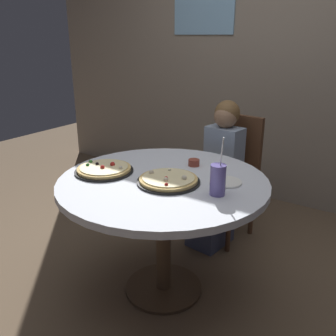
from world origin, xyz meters
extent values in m
plane|color=brown|center=(0.00, 0.00, 0.00)|extent=(8.00, 8.00, 0.00)
cube|color=gray|center=(0.00, 1.78, 1.45)|extent=(5.20, 0.12, 2.90)
cylinder|color=silver|center=(0.00, 0.00, 0.73)|extent=(1.19, 1.19, 0.04)
cylinder|color=#4C3826|center=(0.00, 0.00, 0.36)|extent=(0.09, 0.09, 0.69)
cylinder|color=#4C3826|center=(0.00, 0.00, 0.01)|extent=(0.48, 0.48, 0.02)
cube|color=brown|center=(0.00, 0.81, 0.43)|extent=(0.45, 0.45, 0.04)
cube|color=brown|center=(0.02, 0.99, 0.69)|extent=(0.40, 0.09, 0.52)
cylinder|color=brown|center=(-0.19, 0.67, 0.21)|extent=(0.04, 0.04, 0.41)
cylinder|color=brown|center=(0.15, 0.62, 0.21)|extent=(0.04, 0.04, 0.41)
cylinder|color=brown|center=(-0.15, 1.00, 0.21)|extent=(0.04, 0.04, 0.41)
cylinder|color=brown|center=(0.19, 0.96, 0.21)|extent=(0.04, 0.04, 0.41)
cube|color=#3F4766|center=(-0.02, 0.65, 0.23)|extent=(0.28, 0.35, 0.45)
cube|color=#8C9EB7|center=(0.00, 0.79, 0.67)|extent=(0.28, 0.19, 0.44)
sphere|color=#997051|center=(0.00, 0.79, 0.97)|extent=(0.17, 0.17, 0.17)
sphere|color=brown|center=(0.00, 0.81, 0.99)|extent=(0.18, 0.18, 0.18)
cylinder|color=black|center=(0.06, -0.03, 0.76)|extent=(0.35, 0.35, 0.01)
cylinder|color=#D8B266|center=(0.06, -0.03, 0.77)|extent=(0.32, 0.32, 0.02)
cylinder|color=beige|center=(0.06, -0.03, 0.78)|extent=(0.29, 0.29, 0.01)
sphere|color=beige|center=(0.01, 0.06, 0.79)|extent=(0.02, 0.02, 0.02)
sphere|color=#B2231E|center=(0.11, -0.13, 0.79)|extent=(0.02, 0.02, 0.02)
sphere|color=#387F33|center=(-0.06, -0.03, 0.79)|extent=(0.02, 0.02, 0.02)
sphere|color=#B2231E|center=(0.06, -0.06, 0.79)|extent=(0.02, 0.02, 0.02)
sphere|color=beige|center=(0.08, -0.08, 0.79)|extent=(0.03, 0.03, 0.03)
sphere|color=beige|center=(0.14, -0.01, 0.79)|extent=(0.03, 0.03, 0.03)
sphere|color=beige|center=(-0.05, -0.04, 0.79)|extent=(0.03, 0.03, 0.03)
cylinder|color=black|center=(-0.35, -0.10, 0.76)|extent=(0.35, 0.35, 0.01)
cylinder|color=#D8B266|center=(-0.35, -0.10, 0.77)|extent=(0.32, 0.32, 0.02)
cylinder|color=beige|center=(-0.35, -0.10, 0.78)|extent=(0.28, 0.28, 0.01)
sphere|color=#B2231E|center=(-0.33, -0.06, 0.79)|extent=(0.03, 0.03, 0.03)
sphere|color=#387F33|center=(-0.48, -0.09, 0.79)|extent=(0.02, 0.02, 0.02)
sphere|color=black|center=(-0.41, -0.10, 0.79)|extent=(0.02, 0.02, 0.02)
sphere|color=beige|center=(-0.25, -0.07, 0.79)|extent=(0.02, 0.02, 0.02)
sphere|color=#387F33|center=(-0.45, -0.15, 0.79)|extent=(0.02, 0.02, 0.02)
sphere|color=#B2231E|center=(-0.34, -0.13, 0.79)|extent=(0.03, 0.03, 0.03)
cylinder|color=#6659A5|center=(0.35, -0.03, 0.83)|extent=(0.08, 0.08, 0.16)
cylinder|color=white|center=(0.36, -0.03, 0.95)|extent=(0.03, 0.03, 0.22)
cylinder|color=brown|center=(0.03, 0.29, 0.77)|extent=(0.07, 0.07, 0.04)
cylinder|color=white|center=(0.32, 0.14, 0.76)|extent=(0.18, 0.18, 0.01)
camera|label=1|loc=(1.10, -1.58, 1.51)|focal=39.09mm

